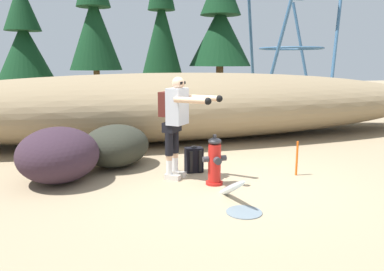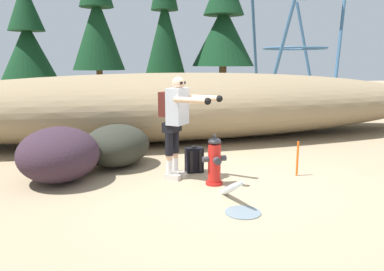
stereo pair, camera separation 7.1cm
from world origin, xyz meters
name	(u,v)px [view 1 (the left image)]	position (x,y,z in m)	size (l,w,h in m)	color
ground_plane	(231,185)	(0.00, 0.00, -0.02)	(56.00, 56.00, 0.04)	#998466
dirt_embankment	(177,106)	(0.00, 3.77, 0.83)	(14.95, 3.20, 1.66)	#897556
fire_hydrant	(215,162)	(-0.26, 0.04, 0.37)	(0.38, 0.33, 0.80)	red
hydrant_water_jet	(232,193)	(-0.26, -0.73, 0.12)	(0.47, 1.31, 0.64)	silver
utility_worker	(177,115)	(-0.77, 0.50, 1.07)	(0.98, 0.94, 1.69)	beige
spare_backpack	(194,160)	(-0.39, 0.80, 0.22)	(0.30, 0.29, 0.47)	black
boulder_large	(58,155)	(-2.65, 0.85, 0.45)	(1.41, 1.30, 0.89)	#32222D
boulder_mid	(116,146)	(-1.69, 1.55, 0.39)	(1.35, 1.14, 0.78)	#292B22
pine_tree_far_left	(24,39)	(-4.42, 10.77, 2.77)	(2.13, 2.13, 4.97)	#47331E
pine_tree_left	(94,18)	(-1.79, 9.11, 3.46)	(1.89, 1.89, 6.07)	#47331E
pine_tree_center	(162,22)	(1.25, 12.11, 3.71)	(1.91, 1.91, 7.21)	#47331E
pine_tree_right	(220,24)	(4.00, 11.86, 3.66)	(2.93, 2.93, 6.40)	#47331E
survey_stake	(297,158)	(1.25, 0.13, 0.30)	(0.04, 0.04, 0.60)	#E55914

